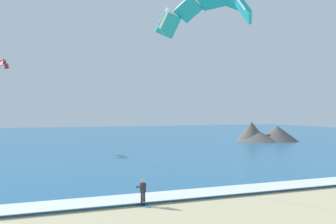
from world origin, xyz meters
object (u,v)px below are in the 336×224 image
Objects in this scene: surfboard at (143,205)px; kitesurfer at (143,191)px; kite_primary at (206,8)px; kite_distant at (3,62)px.

kitesurfer is at bearing 115.27° from surfboard.
kitesurfer is at bearing -152.04° from kite_primary.
surfboard is 41.15m from kite_distant.
kite_distant is (-11.11, 37.25, 12.53)m from kitesurfer.
kite_distant is at bearing 116.67° from kite_primary.
kitesurfer is 0.12× the size of kite_primary.
kite_primary is 38.12m from kite_distant.
kite_distant is at bearing 106.61° from surfboard.
kite_primary reaches higher than surfboard.
surfboard is at bearing -73.39° from kite_distant.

